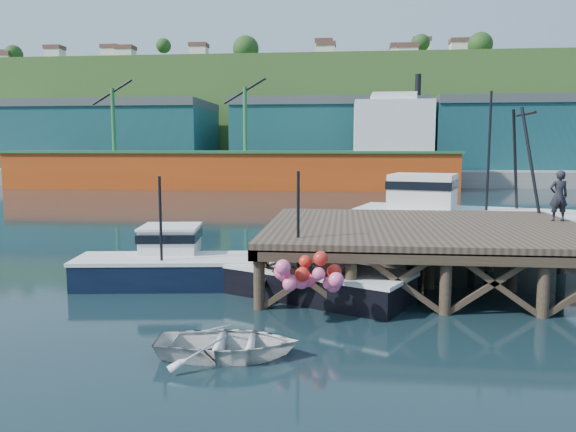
# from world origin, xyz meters

# --- Properties ---
(ground) EXTENTS (300.00, 300.00, 0.00)m
(ground) POSITION_xyz_m (0.00, 0.00, 0.00)
(ground) COLOR black
(ground) RESTS_ON ground
(wharf) EXTENTS (12.00, 10.00, 2.62)m
(wharf) POSITION_xyz_m (5.50, -0.19, 1.94)
(wharf) COLOR brown
(wharf) RESTS_ON ground
(far_quay) EXTENTS (160.00, 40.00, 2.00)m
(far_quay) POSITION_xyz_m (0.00, 70.00, 1.00)
(far_quay) COLOR gray
(far_quay) RESTS_ON ground
(warehouse_left) EXTENTS (32.00, 16.00, 9.00)m
(warehouse_left) POSITION_xyz_m (-35.00, 65.00, 6.50)
(warehouse_left) COLOR #194953
(warehouse_left) RESTS_ON far_quay
(warehouse_mid) EXTENTS (28.00, 16.00, 9.00)m
(warehouse_mid) POSITION_xyz_m (0.00, 65.00, 6.50)
(warehouse_mid) COLOR #194953
(warehouse_mid) RESTS_ON far_quay
(warehouse_right) EXTENTS (30.00, 16.00, 9.00)m
(warehouse_right) POSITION_xyz_m (30.00, 65.00, 6.50)
(warehouse_right) COLOR #194953
(warehouse_right) RESTS_ON far_quay
(cargo_ship) EXTENTS (55.50, 10.00, 13.75)m
(cargo_ship) POSITION_xyz_m (-8.46, 48.00, 3.31)
(cargo_ship) COLOR #C24212
(cargo_ship) RESTS_ON ground
(hillside) EXTENTS (220.00, 50.00, 22.00)m
(hillside) POSITION_xyz_m (0.00, 100.00, 11.00)
(hillside) COLOR #2D511E
(hillside) RESTS_ON ground
(boat_navy) EXTENTS (6.72, 3.92, 4.05)m
(boat_navy) POSITION_xyz_m (-4.11, -1.77, 0.81)
(boat_navy) COLOR black
(boat_navy) RESTS_ON ground
(boat_black) EXTENTS (7.34, 6.16, 4.29)m
(boat_black) POSITION_xyz_m (1.38, -2.76, 0.79)
(boat_black) COLOR black
(boat_black) RESTS_ON ground
(trawler) EXTENTS (12.26, 7.33, 7.74)m
(trawler) POSITION_xyz_m (8.58, 6.50, 1.59)
(trawler) COLOR #CCB284
(trawler) RESTS_ON ground
(dinghy) EXTENTS (3.59, 2.68, 0.71)m
(dinghy) POSITION_xyz_m (-0.34, -8.83, 0.36)
(dinghy) COLOR silver
(dinghy) RESTS_ON ground
(dockworker) EXTENTS (0.77, 0.53, 2.02)m
(dockworker) POSITION_xyz_m (10.90, 1.53, 3.13)
(dockworker) COLOR black
(dockworker) RESTS_ON wharf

